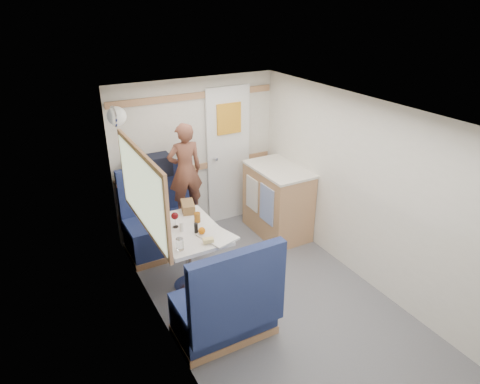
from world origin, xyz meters
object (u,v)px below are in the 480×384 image
tumbler_left (180,244)px  salt_grinder (181,227)px  orange_fruit (202,231)px  tray (218,236)px  bread_loaf (188,207)px  bench_far (162,228)px  dome_light (117,116)px  person (185,170)px  wine_glass (175,217)px  duffel_bag (149,167)px  galley_counter (277,200)px  bench_near (227,311)px  cheese_block (208,240)px  dinette_table (188,242)px  pepper_grinder (196,228)px  beer_glass (197,217)px

tumbler_left → salt_grinder: bearing=66.3°
orange_fruit → tray: bearing=-42.3°
tumbler_left → bread_loaf: size_ratio=0.48×
bench_far → dome_light: bearing=-177.9°
person → wine_glass: (-0.41, -0.71, -0.18)m
duffel_bag → bench_far: bearing=-85.0°
galley_counter → tumbler_left: 1.92m
person → tumbler_left: (-0.52, -1.13, -0.24)m
bench_near → person: person is taller
orange_fruit → bread_loaf: (0.08, 0.56, -0.00)m
duffel_bag → cheese_block: bearing=-85.4°
dinette_table → wine_glass: 0.31m
bread_loaf → orange_fruit: bearing=-98.3°
tray → tumbler_left: 0.41m
tumbler_left → pepper_grinder: tumbler_left is taller
duffel_bag → wine_glass: duffel_bag is taller
duffel_bag → orange_fruit: size_ratio=7.12×
orange_fruit → beer_glass: 0.29m
tumbler_left → bench_near: bearing=-68.9°
tray → dinette_table: bearing=123.8°
salt_grinder → bread_loaf: (0.23, 0.38, 0.00)m
duffel_bag → tray: bearing=-80.2°
cheese_block → pepper_grinder: (-0.02, 0.24, 0.02)m
dinette_table → bench_far: bench_far is taller
bench_near → pepper_grinder: size_ratio=9.90×
dinette_table → wine_glass: bearing=134.3°
galley_counter → tray: (-1.27, -0.85, 0.26)m
tumbler_left → salt_grinder: (0.14, 0.32, -0.01)m
dinette_table → pepper_grinder: pepper_grinder is taller
dinette_table → dome_light: 1.51m
tray → tumbler_left: size_ratio=3.09×
tray → beer_glass: (-0.05, 0.39, 0.04)m
bench_near → beer_glass: bench_near is taller
wine_glass → pepper_grinder: 0.26m
beer_glass → bread_loaf: 0.28m
bench_near → tray: bearing=70.9°
pepper_grinder → person: bearing=73.8°
bench_near → orange_fruit: bench_near is taller
galley_counter → orange_fruit: (-1.39, -0.74, 0.31)m
cheese_block → salt_grinder: size_ratio=1.09×
dome_light → galley_counter: (1.86, -0.30, -1.28)m
duffel_bag → salt_grinder: 1.16m
dinette_table → person: (0.31, 0.80, 0.46)m
dinette_table → person: 0.97m
galley_counter → person: 1.31m
bench_far → tray: size_ratio=2.93×
bench_near → salt_grinder: bearing=94.6°
duffel_bag → tumbler_left: duffel_bag is taller
dome_light → wine_glass: (0.30, -0.75, -0.91)m
bench_near → tumbler_left: bearing=111.1°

